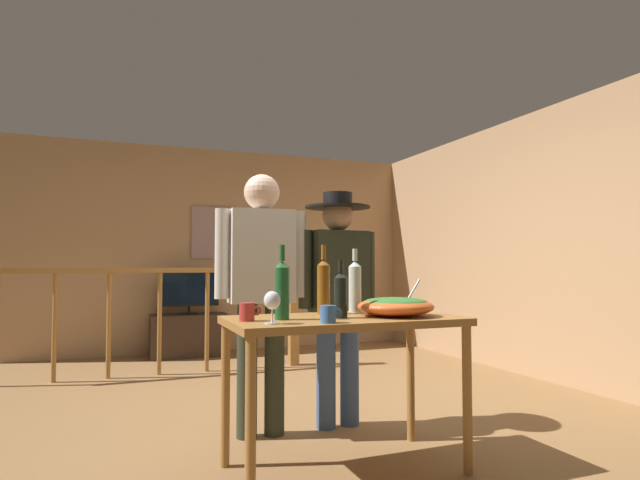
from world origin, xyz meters
TOP-DOWN VIEW (x-y plane):
  - ground_plane at (0.00, 0.00)m, footprint 8.69×8.69m
  - back_wall at (0.00, 3.34)m, footprint 5.11×0.10m
  - side_wall_right at (2.56, 1.00)m, footprint 0.10×5.01m
  - framed_picture at (-0.11, 3.28)m, footprint 0.60×0.03m
  - stair_railing at (-0.43, 2.01)m, footprint 2.94×0.10m
  - tv_console at (-0.47, 2.99)m, footprint 0.90×0.40m
  - flat_screen_tv at (-0.47, 2.96)m, footprint 0.70×0.12m
  - serving_table at (-0.15, -0.91)m, footprint 1.25×0.65m
  - salad_bowl at (0.14, -0.96)m, footprint 0.42×0.42m
  - wine_glass at (-0.61, -1.09)m, footprint 0.08×0.08m
  - wine_bottle_dark at (-0.19, -0.95)m, footprint 0.07×0.07m
  - wine_bottle_amber at (-0.18, -0.69)m, footprint 0.07×0.07m
  - wine_bottle_green at (-0.51, -0.92)m, footprint 0.08×0.08m
  - wine_bottle_clear at (0.03, -0.66)m, footprint 0.08×0.08m
  - mug_red at (-0.69, -0.92)m, footprint 0.11×0.08m
  - mug_blue at (-0.34, -1.15)m, footprint 0.11×0.08m
  - person_standing_left at (-0.42, -0.20)m, footprint 0.60×0.24m
  - person_standing_right at (0.12, -0.20)m, footprint 0.58×0.45m

SIDE VIEW (x-z plane):
  - ground_plane at x=0.00m, z-range 0.00..0.00m
  - tv_console at x=-0.47m, z-range 0.00..0.51m
  - stair_railing at x=-0.43m, z-range 0.12..1.24m
  - serving_table at x=-0.15m, z-range 0.31..1.12m
  - flat_screen_tv at x=-0.47m, z-range 0.55..1.07m
  - mug_blue at x=-0.34m, z-range 0.81..0.90m
  - mug_red at x=-0.69m, z-range 0.81..0.91m
  - salad_bowl at x=0.14m, z-range 0.77..0.98m
  - wine_glass at x=-0.61m, z-range 0.84..1.00m
  - wine_bottle_dark at x=-0.19m, z-range 0.79..1.10m
  - person_standing_right at x=0.12m, z-range 0.15..1.75m
  - wine_bottle_green at x=-0.51m, z-range 0.78..1.17m
  - wine_bottle_clear at x=0.03m, z-range 0.78..1.16m
  - wine_bottle_amber at x=-0.18m, z-range 0.78..1.18m
  - person_standing_left at x=-0.42m, z-range 0.16..1.85m
  - back_wall at x=0.00m, z-range 0.00..2.61m
  - side_wall_right at x=2.56m, z-range 0.00..2.61m
  - framed_picture at x=-0.11m, z-range 1.18..1.85m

